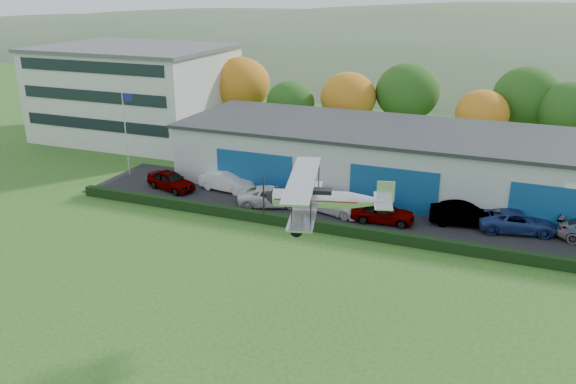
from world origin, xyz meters
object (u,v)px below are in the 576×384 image
at_px(car_5, 465,215).
at_px(hangar, 408,159).
at_px(office_block, 136,92).
at_px(car_2, 272,196).
at_px(flagpole, 126,126).
at_px(car_0, 171,180).
at_px(car_1, 227,182).
at_px(biplane, 322,197).
at_px(car_4, 382,212).
at_px(car_3, 332,202).
at_px(car_6, 518,221).

bearing_deg(car_5, hangar, 31.63).
xyz_separation_m(office_block, car_2, (23.63, -15.32, -4.39)).
distance_m(office_block, flagpole, 15.33).
height_order(office_block, car_2, office_block).
bearing_deg(car_2, office_block, 34.79).
bearing_deg(flagpole, office_block, 121.97).
height_order(hangar, car_5, hangar).
bearing_deg(car_5, car_0, 85.08).
bearing_deg(car_2, car_5, -106.52).
bearing_deg(car_2, car_1, 48.10).
distance_m(hangar, biplane, 23.53).
bearing_deg(biplane, flagpole, 130.47).
xyz_separation_m(office_block, car_5, (38.60, -13.82, -4.33)).
xyz_separation_m(hangar, car_1, (-14.41, -6.50, -1.80)).
bearing_deg(car_4, car_2, 84.60).
relative_size(car_0, car_5, 0.94).
height_order(flagpole, car_3, flagpole).
distance_m(car_3, car_5, 10.05).
height_order(hangar, car_1, hangar).
distance_m(car_3, car_6, 13.78).
relative_size(flagpole, car_1, 1.63).
bearing_deg(car_4, car_5, -78.07).
distance_m(car_1, biplane, 22.70).
relative_size(car_4, car_5, 0.94).
xyz_separation_m(office_block, biplane, (32.75, -30.13, 1.87)).
height_order(office_block, flagpole, office_block).
bearing_deg(hangar, flagpole, -166.49).
distance_m(car_0, car_4, 18.86).
xyz_separation_m(car_0, car_5, (24.67, 1.26, 0.02)).
bearing_deg(hangar, biplane, -90.61).
xyz_separation_m(car_2, car_6, (18.69, 1.75, 0.01)).
xyz_separation_m(office_block, flagpole, (8.12, -13.00, -0.43)).
relative_size(car_3, biplane, 0.77).
relative_size(car_3, car_4, 1.20).
distance_m(car_2, biplane, 18.49).
distance_m(office_block, car_4, 36.53).
xyz_separation_m(car_3, car_5, (10.00, 1.04, 0.01)).
relative_size(hangar, car_2, 7.32).
relative_size(office_block, car_2, 3.71).
bearing_deg(car_4, hangar, -5.70).
bearing_deg(car_5, car_2, 87.89).
xyz_separation_m(office_block, car_6, (42.32, -13.57, -4.38)).
relative_size(car_0, car_3, 0.84).
relative_size(hangar, car_4, 8.50).
distance_m(car_1, car_2, 5.35).
bearing_deg(car_1, biplane, -132.44).
height_order(office_block, biplane, office_block).
bearing_deg(flagpole, car_6, -0.96).
height_order(hangar, car_2, hangar).
height_order(car_4, car_5, car_5).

